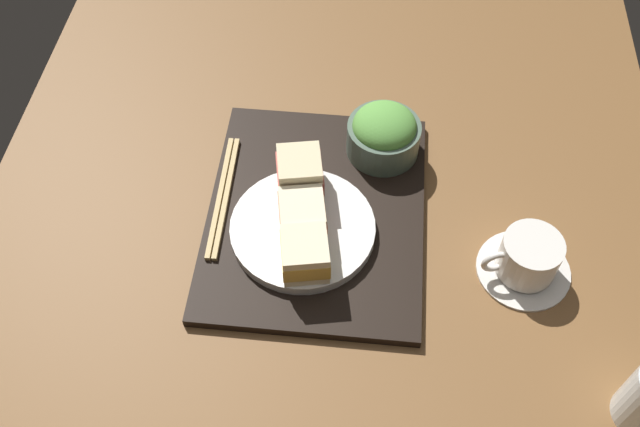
{
  "coord_description": "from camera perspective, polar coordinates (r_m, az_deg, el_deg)",
  "views": [
    {
      "loc": [
        54.66,
        5.13,
        82.96
      ],
      "look_at": [
        -0.9,
        -0.39,
        5.0
      ],
      "focal_mm": 39.81,
      "sensor_mm": 36.0,
      "label": 1
    }
  ],
  "objects": [
    {
      "name": "sandwich_far",
      "position": [
        0.91,
        -1.22,
        -3.28
      ],
      "size": [
        7.54,
        7.21,
        5.31
      ],
      "color": "beige",
      "rests_on": "sandwich_plate"
    },
    {
      "name": "coffee_cup",
      "position": [
        0.98,
        16.33,
        -3.53
      ],
      "size": [
        12.74,
        12.85,
        6.69
      ],
      "color": "silver",
      "rests_on": "ground_plane"
    },
    {
      "name": "sandwich_middle",
      "position": [
        0.95,
        -1.43,
        -0.05
      ],
      "size": [
        7.61,
        7.33,
        5.07
      ],
      "color": "beige",
      "rests_on": "sandwich_plate"
    },
    {
      "name": "sandwich_near",
      "position": [
        0.98,
        -1.64,
        3.2
      ],
      "size": [
        7.48,
        7.4,
        6.29
      ],
      "color": "beige",
      "rests_on": "sandwich_plate"
    },
    {
      "name": "serving_tray",
      "position": [
        1.01,
        -0.33,
        -0.08
      ],
      "size": [
        37.77,
        30.43,
        1.53
      ],
      "primitive_type": "cube",
      "color": "black",
      "rests_on": "ground_plane"
    },
    {
      "name": "ground_plane",
      "position": [
        1.01,
        0.17,
        -2.58
      ],
      "size": [
        140.0,
        100.0,
        3.0
      ],
      "primitive_type": "cube",
      "color": "brown"
    },
    {
      "name": "salad_bowl",
      "position": [
        1.05,
        5.15,
        6.45
      ],
      "size": [
        10.86,
        10.86,
        7.73
      ],
      "color": "#4C6051",
      "rests_on": "serving_tray"
    },
    {
      "name": "chopsticks_pair",
      "position": [
        1.02,
        -7.79,
        1.4
      ],
      "size": [
        21.52,
        2.05,
        0.7
      ],
      "color": "tan",
      "rests_on": "serving_tray"
    },
    {
      "name": "sandwich_plate",
      "position": [
        0.98,
        -1.39,
        -1.18
      ],
      "size": [
        20.06,
        20.06,
        1.56
      ],
      "primitive_type": "cylinder",
      "color": "silver",
      "rests_on": "serving_tray"
    }
  ]
}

